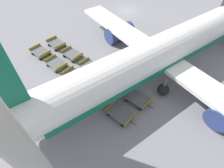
% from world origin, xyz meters
% --- Properties ---
extents(ground_plane, '(500.00, 500.00, 0.00)m').
position_xyz_m(ground_plane, '(0.00, 0.00, 0.00)').
color(ground_plane, gray).
extents(airplane, '(31.25, 40.14, 12.70)m').
position_xyz_m(airplane, '(15.62, -6.75, 3.02)').
color(airplane, white).
rests_on(airplane, ground_plane).
extents(baggage_dolly_row_near_col_a, '(3.39, 2.33, 0.92)m').
position_xyz_m(baggage_dolly_row_near_col_a, '(3.80, -18.47, 0.48)').
color(baggage_dolly_row_near_col_a, '#515459').
rests_on(baggage_dolly_row_near_col_a, ground_plane).
extents(baggage_dolly_row_near_col_b, '(3.38, 2.26, 0.92)m').
position_xyz_m(baggage_dolly_row_near_col_b, '(7.43, -17.66, 0.48)').
color(baggage_dolly_row_near_col_b, '#515459').
rests_on(baggage_dolly_row_near_col_b, ground_plane).
extents(baggage_dolly_row_near_col_c, '(3.39, 2.33, 0.92)m').
position_xyz_m(baggage_dolly_row_near_col_c, '(10.84, -16.76, 0.48)').
color(baggage_dolly_row_near_col_c, '#515459').
rests_on(baggage_dolly_row_near_col_c, ground_plane).
extents(baggage_dolly_row_near_col_d, '(3.38, 2.26, 0.92)m').
position_xyz_m(baggage_dolly_row_near_col_d, '(14.64, -16.14, 0.48)').
color(baggage_dolly_row_near_col_d, '#515459').
rests_on(baggage_dolly_row_near_col_d, ground_plane).
extents(baggage_dolly_row_near_col_e, '(3.39, 2.32, 0.92)m').
position_xyz_m(baggage_dolly_row_near_col_e, '(18.17, -15.43, 0.48)').
color(baggage_dolly_row_near_col_e, '#515459').
rests_on(baggage_dolly_row_near_col_e, ground_plane).
extents(baggage_dolly_row_mid_a_col_a, '(3.37, 2.14, 0.92)m').
position_xyz_m(baggage_dolly_row_mid_a_col_a, '(3.18, -15.88, 0.48)').
color(baggage_dolly_row_mid_a_col_a, '#515459').
rests_on(baggage_dolly_row_mid_a_col_a, ground_plane).
extents(baggage_dolly_row_mid_a_col_b, '(3.38, 2.31, 0.92)m').
position_xyz_m(baggage_dolly_row_mid_a_col_b, '(6.82, -15.10, 0.48)').
color(baggage_dolly_row_mid_a_col_b, '#515459').
rests_on(baggage_dolly_row_mid_a_col_b, ground_plane).
extents(baggage_dolly_row_mid_a_col_c, '(3.37, 2.20, 0.92)m').
position_xyz_m(baggage_dolly_row_mid_a_col_c, '(10.49, -14.37, 0.48)').
color(baggage_dolly_row_mid_a_col_c, '#515459').
rests_on(baggage_dolly_row_mid_a_col_c, ground_plane).
extents(baggage_dolly_row_mid_a_col_d, '(3.37, 2.18, 0.92)m').
position_xyz_m(baggage_dolly_row_mid_a_col_d, '(14.04, -13.64, 0.48)').
color(baggage_dolly_row_mid_a_col_d, '#515459').
rests_on(baggage_dolly_row_mid_a_col_d, ground_plane).
extents(baggage_dolly_row_mid_a_col_e, '(3.39, 2.34, 0.92)m').
position_xyz_m(baggage_dolly_row_mid_a_col_e, '(17.72, -12.80, 0.48)').
color(baggage_dolly_row_mid_a_col_e, '#515459').
rests_on(baggage_dolly_row_mid_a_col_e, ground_plane).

